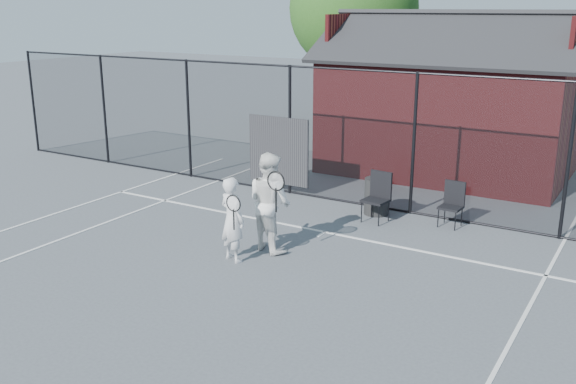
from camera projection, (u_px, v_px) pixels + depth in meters
The scene contains 10 objects.
ground at pixel (236, 288), 10.11m from camera, with size 80.00×80.00×0.00m, color #474C51.
court_lines at pixel (181, 321), 9.02m from camera, with size 11.02×18.00×0.01m.
fence at pixel (356, 141), 13.96m from camera, with size 22.04×3.00×3.00m.
clubhouse at pixel (450, 111), 16.81m from camera, with size 6.50×4.36×4.19m.
tree_left at pixel (354, 8), 22.27m from camera, with size 4.48×4.48×6.44m.
player_front at pixel (232, 219), 10.99m from camera, with size 0.71×0.56×1.50m.
player_back at pixel (270, 202), 11.47m from camera, with size 1.06×0.93×1.80m.
chair_left at pixel (376, 198), 13.05m from camera, with size 0.48×0.50×1.01m, color black.
chair_right at pixel (451, 205), 12.78m from camera, with size 0.43×0.44×0.89m, color black.
waste_bin at pixel (377, 196), 13.59m from camera, with size 0.53×0.53×0.78m, color black.
Camera 1 is at (5.50, -7.53, 4.27)m, focal length 40.00 mm.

